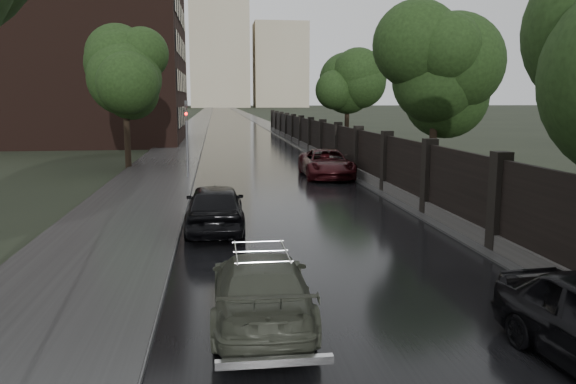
{
  "coord_description": "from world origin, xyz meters",
  "views": [
    {
      "loc": [
        -2.85,
        -3.85,
        4.04
      ],
      "look_at": [
        -0.88,
        11.46,
        1.5
      ],
      "focal_mm": 35.0,
      "sensor_mm": 36.0,
      "label": 1
    }
  ],
  "objects_px": {
    "tree_right_c": "(347,88)",
    "hatchback_left": "(215,207)",
    "traffic_light": "(187,133)",
    "volga_sedan": "(261,287)",
    "tree_left_far": "(125,79)",
    "tree_right_b": "(436,80)",
    "car_right_far": "(326,164)"
  },
  "relations": [
    {
      "from": "tree_right_b",
      "to": "car_right_far",
      "type": "height_order",
      "value": "tree_right_b"
    },
    {
      "from": "volga_sedan",
      "to": "tree_left_far",
      "type": "bearing_deg",
      "value": -74.41
    },
    {
      "from": "tree_right_b",
      "to": "traffic_light",
      "type": "height_order",
      "value": "tree_right_b"
    },
    {
      "from": "tree_right_b",
      "to": "traffic_light",
      "type": "distance_m",
      "value": 12.44
    },
    {
      "from": "tree_left_far",
      "to": "hatchback_left",
      "type": "relative_size",
      "value": 1.66
    },
    {
      "from": "tree_right_c",
      "to": "traffic_light",
      "type": "distance_m",
      "value": 19.26
    },
    {
      "from": "traffic_light",
      "to": "hatchback_left",
      "type": "distance_m",
      "value": 11.8
    },
    {
      "from": "tree_right_c",
      "to": "tree_left_far",
      "type": "bearing_deg",
      "value": -147.17
    },
    {
      "from": "tree_right_b",
      "to": "volga_sedan",
      "type": "xyz_separation_m",
      "value": [
        -9.58,
        -15.99,
        -4.31
      ]
    },
    {
      "from": "tree_left_far",
      "to": "tree_right_c",
      "type": "xyz_separation_m",
      "value": [
        15.5,
        10.0,
        -0.29
      ]
    },
    {
      "from": "tree_right_c",
      "to": "hatchback_left",
      "type": "distance_m",
      "value": 28.88
    },
    {
      "from": "tree_right_c",
      "to": "hatchback_left",
      "type": "height_order",
      "value": "tree_right_c"
    },
    {
      "from": "volga_sedan",
      "to": "hatchback_left",
      "type": "bearing_deg",
      "value": -81.8
    },
    {
      "from": "traffic_light",
      "to": "tree_right_c",
      "type": "bearing_deg",
      "value": 51.82
    },
    {
      "from": "hatchback_left",
      "to": "car_right_far",
      "type": "height_order",
      "value": "hatchback_left"
    },
    {
      "from": "volga_sedan",
      "to": "tree_right_c",
      "type": "bearing_deg",
      "value": -104.01
    },
    {
      "from": "traffic_light",
      "to": "car_right_far",
      "type": "xyz_separation_m",
      "value": [
        7.17,
        -0.11,
        -1.66
      ]
    },
    {
      "from": "tree_left_far",
      "to": "car_right_far",
      "type": "relative_size",
      "value": 1.39
    },
    {
      "from": "tree_left_far",
      "to": "tree_right_b",
      "type": "bearing_deg",
      "value": -27.3
    },
    {
      "from": "traffic_light",
      "to": "tree_right_b",
      "type": "bearing_deg",
      "value": -14.24
    },
    {
      "from": "traffic_light",
      "to": "hatchback_left",
      "type": "xyz_separation_m",
      "value": [
        1.38,
        -11.61,
        -1.64
      ]
    },
    {
      "from": "tree_left_far",
      "to": "volga_sedan",
      "type": "height_order",
      "value": "tree_left_far"
    },
    {
      "from": "tree_right_b",
      "to": "hatchback_left",
      "type": "height_order",
      "value": "tree_right_b"
    },
    {
      "from": "tree_left_far",
      "to": "volga_sedan",
      "type": "distance_m",
      "value": 25.14
    },
    {
      "from": "tree_right_b",
      "to": "tree_right_c",
      "type": "bearing_deg",
      "value": 90.0
    },
    {
      "from": "tree_right_c",
      "to": "hatchback_left",
      "type": "bearing_deg",
      "value": -111.38
    },
    {
      "from": "tree_left_far",
      "to": "traffic_light",
      "type": "xyz_separation_m",
      "value": [
        3.7,
        -5.01,
        -2.84
      ]
    },
    {
      "from": "tree_right_b",
      "to": "volga_sedan",
      "type": "relative_size",
      "value": 1.59
    },
    {
      "from": "traffic_light",
      "to": "volga_sedan",
      "type": "relative_size",
      "value": 0.91
    },
    {
      "from": "tree_left_far",
      "to": "hatchback_left",
      "type": "distance_m",
      "value": 17.94
    },
    {
      "from": "tree_right_b",
      "to": "hatchback_left",
      "type": "xyz_separation_m",
      "value": [
        -10.42,
        -8.61,
        -4.19
      ]
    },
    {
      "from": "tree_right_b",
      "to": "hatchback_left",
      "type": "relative_size",
      "value": 1.57
    }
  ]
}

